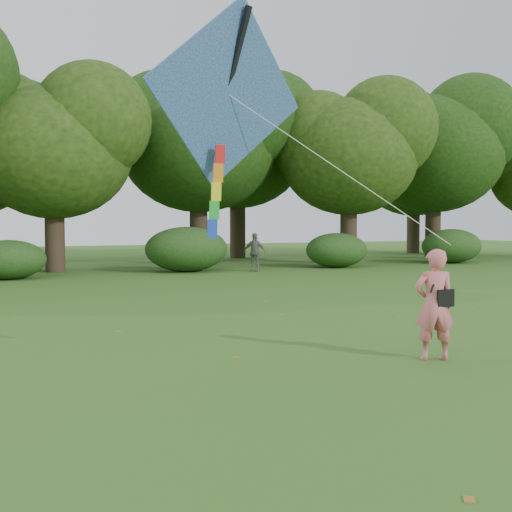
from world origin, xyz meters
name	(u,v)px	position (x,y,z in m)	size (l,w,h in m)	color
ground	(388,365)	(0.00, 0.00, 0.00)	(100.00, 100.00, 0.00)	#265114
man_kite_flyer	(434,304)	(0.81, -0.01, 0.83)	(0.61, 0.40, 1.66)	#DB676E
bystander_right	(254,252)	(5.63, 16.85, 0.81)	(0.95, 0.39, 1.61)	slate
crossbody_bag	(442,297)	(0.93, -0.04, 0.94)	(0.43, 0.20, 0.68)	black
flying_kite	(227,97)	(-2.14, 0.87, 3.80)	(4.49, 1.38, 3.41)	#295AB5
tree_line	(126,147)	(1.67, 22.88, 5.60)	(54.70, 15.30, 9.48)	#3A2D1E
shrub_band	(98,253)	(-0.72, 17.60, 0.86)	(39.15, 3.22, 1.88)	#264919
fallen_leaves	(383,338)	(1.16, 1.73, 0.01)	(8.63, 11.47, 0.01)	olive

